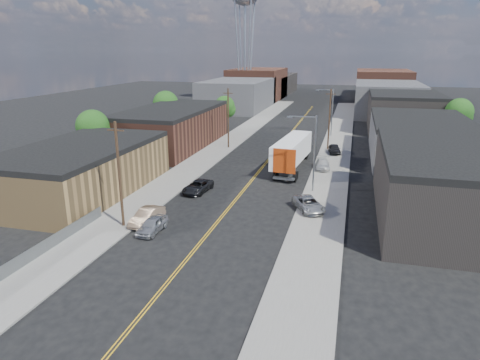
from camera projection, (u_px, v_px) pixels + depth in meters
The scene contains 32 objects.
ground at pixel (290, 134), 84.54m from camera, with size 260.00×260.00×0.00m, color black.
centerline at pixel (276, 151), 70.68m from camera, with size 0.32×120.00×0.01m, color gold.
sidewalk_left at pixel (221, 147), 73.00m from camera, with size 5.00×140.00×0.15m, color slate.
sidewalk_right at pixel (335, 154), 68.31m from camera, with size 5.00×140.00×0.15m, color slate.
warehouse_tan at pixel (81, 169), 49.34m from camera, with size 12.00×22.00×5.60m.
warehouse_brown at pixel (172, 127), 73.23m from camera, with size 12.00×26.00×6.60m.
industrial_right_a at pixel (455, 185), 41.12m from camera, with size 14.00×22.00×7.10m.
industrial_right_b at pixel (420, 138), 65.29m from camera, with size 14.00×24.00×6.10m.
industrial_right_c at pixel (404, 111), 89.10m from camera, with size 14.00×22.00×7.60m.
skyline_left_a at pixel (238, 94), 120.66m from camera, with size 16.00×30.00×8.00m, color #313234.
skyline_right_a at pixel (387, 98), 110.80m from camera, with size 16.00×30.00×8.00m, color #313234.
skyline_left_b at pixel (258, 84), 143.47m from camera, with size 16.00×26.00×10.00m, color #49271D.
skyline_right_b at pixel (382, 87), 133.61m from camera, with size 16.00×26.00×10.00m, color #49271D.
skyline_left_c at pixel (269, 84), 162.39m from camera, with size 16.00×40.00×7.00m, color black.
skyline_right_c at pixel (379, 86), 152.53m from camera, with size 16.00×40.00×7.00m, color black.
streetlight_near at pixel (311, 147), 48.77m from camera, with size 3.39×0.25×9.00m.
streetlight_far at pixel (330, 109), 81.12m from camera, with size 3.39×0.25×9.00m.
utility_pole_left_near at pixel (119, 175), 38.85m from camera, with size 1.60×0.26×10.00m.
utility_pole_left_far at pixel (228, 118), 71.20m from camera, with size 1.60×0.26×10.00m.
utility_pole_right at pixel (329, 119), 69.93m from camera, with size 1.60×0.26×10.00m.
chainlink_fence at pixel (47, 246), 34.97m from camera, with size 0.05×16.00×1.22m.
tree_left_near at pixel (93, 129), 61.21m from camera, with size 4.85×4.76×7.91m.
tree_left_mid at pixel (166, 106), 84.23m from camera, with size 5.10×5.04×8.37m.
tree_left_far at pixel (225, 108), 88.50m from camera, with size 4.35×4.20×6.97m.
tree_right_far at pixel (459, 114), 75.62m from camera, with size 4.85×4.76×7.91m.
semi_truck at pixel (294, 150), 60.47m from camera, with size 3.99×16.87×4.37m.
car_left_a at pixel (152, 225), 39.00m from camera, with size 1.64×4.08×1.39m, color #A6A8AC.
car_left_b at pixel (147, 216), 40.89m from camera, with size 1.57×4.51×1.48m, color #997D64.
car_left_c at pixel (198, 187), 49.97m from camera, with size 2.27×4.93×1.37m, color black.
car_right_lot_a at pixel (308, 204), 43.92m from camera, with size 2.23×4.84×1.35m, color #9C9FA1.
car_right_lot_b at pixel (323, 164), 59.32m from camera, with size 1.80×4.43×1.29m, color #B5B5B5.
car_right_lot_c at pixel (335, 149), 68.23m from camera, with size 1.68×4.17×1.42m, color black.
Camera 1 is at (12.03, -23.22, 15.99)m, focal length 32.00 mm.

